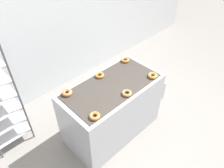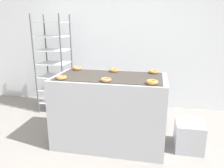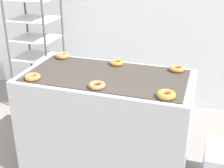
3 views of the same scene
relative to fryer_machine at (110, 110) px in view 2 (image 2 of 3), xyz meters
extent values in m
cube|color=silver|center=(0.00, 1.50, 0.93)|extent=(8.00, 0.05, 2.80)
cube|color=#A8AAB2|center=(0.00, 0.00, 0.00)|extent=(1.43, 0.74, 0.93)
cube|color=#38332D|center=(0.00, 0.00, 0.46)|extent=(1.31, 0.65, 0.01)
cube|color=#262628|center=(0.39, -0.33, 0.18)|extent=(0.12, 0.07, 0.10)
cylinder|color=#4C4C51|center=(-1.48, 0.74, 0.40)|extent=(0.02, 0.02, 1.73)
cylinder|color=#4C4C51|center=(-0.98, 0.74, 0.40)|extent=(0.02, 0.02, 1.73)
cylinder|color=#4C4C51|center=(-1.48, 1.19, 0.40)|extent=(0.02, 0.02, 1.73)
cylinder|color=#4C4C51|center=(-0.98, 1.19, 0.40)|extent=(0.02, 0.02, 1.73)
cube|color=silver|center=(-1.23, 0.96, -0.29)|extent=(0.50, 0.45, 0.01)
cube|color=silver|center=(-1.23, 0.96, -0.06)|extent=(0.50, 0.45, 0.01)
cube|color=silver|center=(-1.23, 0.96, 0.18)|extent=(0.50, 0.45, 0.01)
cube|color=silver|center=(-1.23, 0.96, 0.41)|extent=(0.50, 0.45, 0.01)
cube|color=silver|center=(-1.23, 0.96, 0.65)|extent=(0.50, 0.45, 0.01)
cube|color=silver|center=(-1.23, 0.96, 0.89)|extent=(0.50, 0.45, 0.01)
cube|color=silver|center=(-1.23, 0.96, 1.12)|extent=(0.50, 0.45, 0.01)
cube|color=#A8AAB2|center=(1.03, 0.05, -0.28)|extent=(0.34, 0.39, 0.37)
torus|color=#BE733A|center=(-0.53, -0.27, 0.49)|extent=(0.13, 0.13, 0.04)
torus|color=#A97243|center=(0.01, -0.26, 0.49)|extent=(0.13, 0.13, 0.04)
torus|color=#B37735|center=(0.53, -0.27, 0.49)|extent=(0.14, 0.14, 0.04)
torus|color=#BE6F40|center=(-0.53, 0.28, 0.49)|extent=(0.14, 0.14, 0.05)
torus|color=#BD7031|center=(0.01, 0.26, 0.49)|extent=(0.13, 0.13, 0.04)
torus|color=#B37435|center=(0.54, 0.27, 0.49)|extent=(0.13, 0.13, 0.04)
camera|label=1|loc=(-1.55, -1.59, 2.37)|focal=35.00mm
camera|label=2|loc=(0.56, -2.62, 1.12)|focal=35.00mm
camera|label=3|loc=(0.77, -2.26, 1.45)|focal=50.00mm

